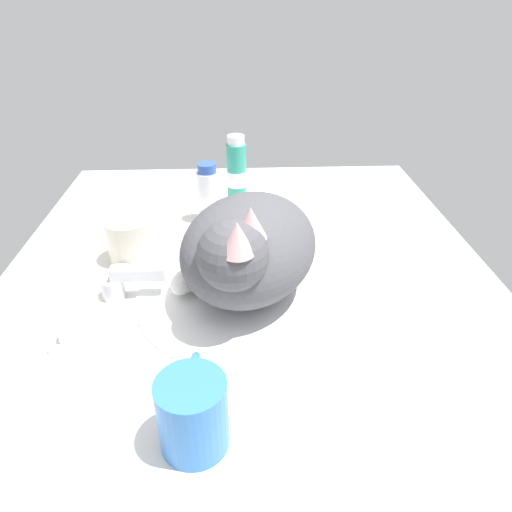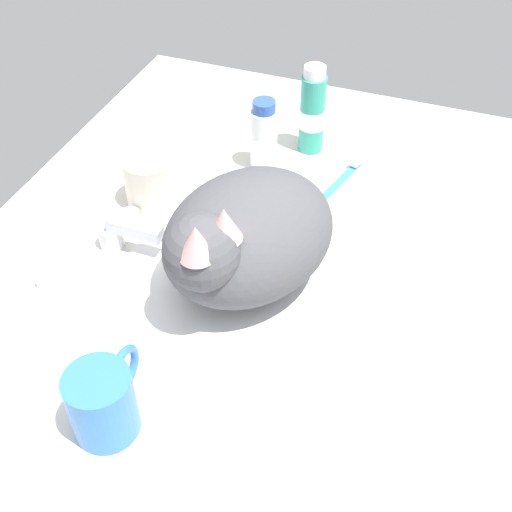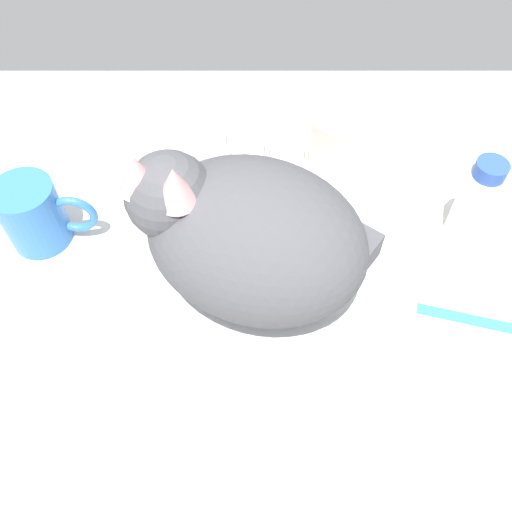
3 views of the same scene
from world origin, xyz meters
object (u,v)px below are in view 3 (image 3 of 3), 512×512
toothpaste_bottle (472,204)px  soap_bar (197,132)px  toothbrush (486,322)px  coffee_mug (33,215)px  rinse_cup (335,140)px  faucet (254,152)px  cat (244,232)px

toothpaste_bottle → soap_bar: bearing=154.2°
soap_bar → toothbrush: (34.04, -29.47, -1.78)cm
coffee_mug → rinse_cup: 39.79cm
faucet → toothbrush: (25.93, -25.48, -1.74)cm
rinse_cup → toothpaste_bottle: (14.81, -12.96, 1.70)cm
cat → coffee_mug: (-25.34, 6.20, -4.39)cm
toothpaste_bottle → toothbrush: 14.04cm
coffee_mug → toothbrush: size_ratio=0.84×
cat → toothpaste_bottle: 27.89cm
toothbrush → rinse_cup: bearing=119.8°
toothpaste_bottle → toothbrush: toothpaste_bottle is taller
rinse_cup → toothpaste_bottle: bearing=-41.2°
coffee_mug → soap_bar: (18.26, 17.05, -2.04)cm
coffee_mug → toothbrush: (52.30, -12.42, -3.83)cm
coffee_mug → cat: bearing=-13.7°
rinse_cup → soap_bar: rinse_cup is taller
cat → toothbrush: size_ratio=2.21×
rinse_cup → toothbrush: 30.23cm
faucet → soap_bar: size_ratio=1.91×
rinse_cup → coffee_mug: bearing=-159.9°
cat → toothbrush: (26.96, -6.22, -8.22)cm
coffee_mug → faucet: bearing=26.4°
faucet → coffee_mug: (-26.37, -13.06, 2.09)cm
faucet → soap_bar: faucet is taller
faucet → toothpaste_bottle: size_ratio=1.16×
faucet → cat: 20.35cm
soap_bar → toothpaste_bottle: (33.91, -16.37, 3.25)cm
cat → toothpaste_bottle: bearing=14.4°
faucet → cat: (-1.03, -19.26, 6.49)cm
cat → soap_bar: size_ratio=4.12×
toothbrush → faucet: bearing=135.5°
faucet → toothbrush: 36.40cm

